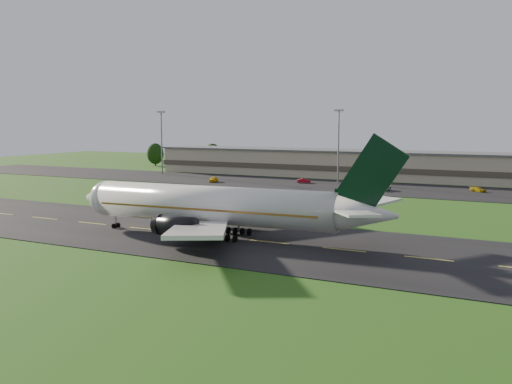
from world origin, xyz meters
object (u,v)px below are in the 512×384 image
at_px(service_vehicle_b, 304,181).
at_px(service_vehicle_c, 382,188).
at_px(airliner, 218,206).
at_px(light_mast_west, 162,135).
at_px(terminal, 360,165).
at_px(service_vehicle_d, 478,189).
at_px(service_vehicle_a, 214,179).
at_px(light_mast_centre, 339,137).

distance_m(service_vehicle_b, service_vehicle_c, 25.00).
bearing_deg(airliner, service_vehicle_c, 79.48).
bearing_deg(service_vehicle_c, light_mast_west, -174.00).
relative_size(terminal, service_vehicle_d, 35.98).
xyz_separation_m(light_mast_west, service_vehicle_d, (97.30, -5.01, -12.05)).
bearing_deg(airliner, service_vehicle_b, 98.25).
relative_size(light_mast_west, service_vehicle_b, 5.39).
xyz_separation_m(terminal, service_vehicle_c, (14.47, -29.37, -3.14)).
bearing_deg(service_vehicle_d, airliner, -171.20).
bearing_deg(terminal, service_vehicle_d, -30.56).
relative_size(service_vehicle_a, service_vehicle_c, 0.80).
bearing_deg(service_vehicle_c, terminal, 132.09).
distance_m(terminal, light_mast_centre, 18.45).
height_order(terminal, service_vehicle_b, terminal).
xyz_separation_m(light_mast_centre, service_vehicle_b, (-7.95, -5.59, -12.02)).
bearing_deg(service_vehicle_c, airliner, -80.38).
bearing_deg(service_vehicle_a, service_vehicle_d, -6.27).
distance_m(airliner, light_mast_west, 105.63).
bearing_deg(terminal, light_mast_centre, -94.95).
height_order(light_mast_west, service_vehicle_a, light_mast_west).
relative_size(airliner, terminal, 0.35).
distance_m(light_mast_west, light_mast_centre, 60.00).
bearing_deg(terminal, service_vehicle_a, -137.06).
xyz_separation_m(service_vehicle_a, service_vehicle_c, (47.54, 1.41, 0.01)).
distance_m(service_vehicle_a, service_vehicle_c, 47.56).
xyz_separation_m(light_mast_west, service_vehicle_a, (28.33, -14.60, -11.90)).
bearing_deg(terminal, service_vehicle_c, -63.77).
relative_size(terminal, service_vehicle_c, 26.80).
height_order(light_mast_centre, service_vehicle_c, light_mast_centre).
bearing_deg(airliner, terminal, 89.99).
relative_size(airliner, service_vehicle_a, 11.79).
relative_size(terminal, service_vehicle_b, 38.42).
distance_m(light_mast_centre, service_vehicle_d, 39.51).
xyz_separation_m(terminal, service_vehicle_b, (-9.35, -21.77, -3.27)).
bearing_deg(light_mast_west, light_mast_centre, 0.00).
height_order(airliner, service_vehicle_a, airliner).
distance_m(airliner, service_vehicle_d, 80.34).
bearing_deg(service_vehicle_a, terminal, 28.76).
height_order(terminal, service_vehicle_d, terminal).
bearing_deg(service_vehicle_a, light_mast_centre, 10.56).
xyz_separation_m(light_mast_centre, service_vehicle_c, (15.87, -13.19, -11.89)).
xyz_separation_m(service_vehicle_a, service_vehicle_b, (23.72, 9.01, -0.12)).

